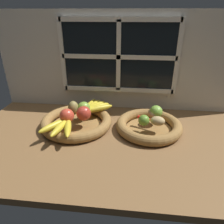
# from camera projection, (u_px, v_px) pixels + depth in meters

# --- Properties ---
(ground_plane) EXTENTS (1.40, 0.90, 0.03)m
(ground_plane) POSITION_uv_depth(u_px,v_px,m) (113.00, 133.00, 1.03)
(ground_plane) COLOR brown
(back_wall) EXTENTS (1.40, 0.05, 0.55)m
(back_wall) POSITION_uv_depth(u_px,v_px,m) (119.00, 62.00, 1.16)
(back_wall) COLOR silver
(back_wall) RESTS_ON ground_plane
(fruit_bowl_left) EXTENTS (0.36, 0.36, 0.05)m
(fruit_bowl_left) POSITION_uv_depth(u_px,v_px,m) (77.00, 122.00, 1.05)
(fruit_bowl_left) COLOR olive
(fruit_bowl_left) RESTS_ON ground_plane
(fruit_bowl_right) EXTENTS (0.33, 0.33, 0.05)m
(fruit_bowl_right) POSITION_uv_depth(u_px,v_px,m) (149.00, 126.00, 1.02)
(fruit_bowl_right) COLOR olive
(fruit_bowl_right) RESTS_ON ground_plane
(apple_red_front) EXTENTS (0.07, 0.07, 0.07)m
(apple_red_front) POSITION_uv_depth(u_px,v_px,m) (67.00, 116.00, 0.98)
(apple_red_front) COLOR #CC422D
(apple_red_front) RESTS_ON fruit_bowl_left
(apple_red_right) EXTENTS (0.07, 0.07, 0.07)m
(apple_red_right) POSITION_uv_depth(u_px,v_px,m) (84.00, 113.00, 1.00)
(apple_red_right) COLOR #B73828
(apple_red_right) RESTS_ON fruit_bowl_left
(apple_green_back) EXTENTS (0.07, 0.07, 0.07)m
(apple_green_back) POSITION_uv_depth(u_px,v_px,m) (84.00, 108.00, 1.06)
(apple_green_back) COLOR #7AA338
(apple_green_back) RESTS_ON fruit_bowl_left
(pear_brown) EXTENTS (0.05, 0.06, 0.07)m
(pear_brown) POSITION_uv_depth(u_px,v_px,m) (73.00, 108.00, 1.05)
(pear_brown) COLOR olive
(pear_brown) RESTS_ON fruit_bowl_left
(banana_bunch_front) EXTENTS (0.16, 0.18, 0.03)m
(banana_bunch_front) POSITION_uv_depth(u_px,v_px,m) (61.00, 126.00, 0.93)
(banana_bunch_front) COLOR gold
(banana_bunch_front) RESTS_ON fruit_bowl_left
(banana_bunch_back) EXTENTS (0.16, 0.18, 0.03)m
(banana_bunch_back) POSITION_uv_depth(u_px,v_px,m) (94.00, 107.00, 1.12)
(banana_bunch_back) COLOR gold
(banana_bunch_back) RESTS_ON fruit_bowl_left
(potato_back) EXTENTS (0.07, 0.09, 0.04)m
(potato_back) POSITION_uv_depth(u_px,v_px,m) (153.00, 113.00, 1.04)
(potato_back) COLOR #A38451
(potato_back) RESTS_ON fruit_bowl_right
(potato_small) EXTENTS (0.08, 0.06, 0.04)m
(potato_small) POSITION_uv_depth(u_px,v_px,m) (158.00, 121.00, 0.96)
(potato_small) COLOR tan
(potato_small) RESTS_ON fruit_bowl_right
(lime_near) EXTENTS (0.05, 0.05, 0.05)m
(lime_near) POSITION_uv_depth(u_px,v_px,m) (144.00, 120.00, 0.96)
(lime_near) COLOR olive
(lime_near) RESTS_ON fruit_bowl_right
(lime_far) EXTENTS (0.06, 0.06, 0.06)m
(lime_far) POSITION_uv_depth(u_px,v_px,m) (156.00, 112.00, 1.03)
(lime_far) COLOR #7AAD3D
(lime_far) RESTS_ON fruit_bowl_right
(chili_pepper) EXTENTS (0.14, 0.07, 0.02)m
(chili_pepper) POSITION_uv_depth(u_px,v_px,m) (151.00, 120.00, 1.00)
(chili_pepper) COLOR red
(chili_pepper) RESTS_ON fruit_bowl_right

